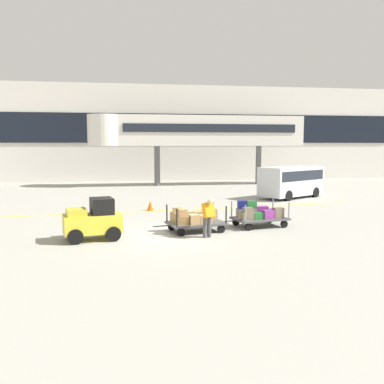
{
  "coord_description": "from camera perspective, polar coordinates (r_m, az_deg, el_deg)",
  "views": [
    {
      "loc": [
        -1.65,
        -16.5,
        3.6
      ],
      "look_at": [
        1.39,
        2.28,
        1.43
      ],
      "focal_mm": 39.44,
      "sensor_mm": 36.0,
      "label": 1
    }
  ],
  "objects": [
    {
      "name": "ground_plane",
      "position": [
        16.97,
        -3.42,
        -5.77
      ],
      "size": [
        120.0,
        120.0,
        0.0
      ],
      "primitive_type": "plane",
      "color": "#9E9B91"
    },
    {
      "name": "apron_lead_line",
      "position": [
        23.29,
        -1.04,
        -2.38
      ],
      "size": [
        20.31,
        2.28,
        0.01
      ],
      "primitive_type": "cube",
      "rotation": [
        0.0,
        0.0,
        0.1
      ],
      "color": "yellow",
      "rests_on": "ground_plane"
    },
    {
      "name": "terminal_building",
      "position": [
        42.52,
        -7.03,
        7.89
      ],
      "size": [
        54.56,
        2.51,
        9.32
      ],
      "color": "silver",
      "rests_on": "ground_plane"
    },
    {
      "name": "jet_bridge",
      "position": [
        36.95,
        -0.34,
        8.21
      ],
      "size": [
        18.67,
        3.0,
        6.05
      ],
      "color": "silver",
      "rests_on": "ground_plane"
    },
    {
      "name": "baggage_tug",
      "position": [
        16.31,
        -13.21,
        -3.73
      ],
      "size": [
        2.28,
        1.59,
        1.58
      ],
      "color": "gold",
      "rests_on": "ground_plane"
    },
    {
      "name": "baggage_cart_lead",
      "position": [
        17.38,
        0.28,
        -3.67
      ],
      "size": [
        3.08,
        1.84,
        1.1
      ],
      "color": "#4C4C4F",
      "rests_on": "ground_plane"
    },
    {
      "name": "baggage_cart_middle",
      "position": [
        18.67,
        8.97,
        -3.01
      ],
      "size": [
        3.08,
        1.84,
        1.14
      ],
      "color": "#4C4C4F",
      "rests_on": "ground_plane"
    },
    {
      "name": "baggage_handler",
      "position": [
        16.22,
        2.19,
        -3.21
      ],
      "size": [
        0.52,
        0.53,
        1.56
      ],
      "color": "#4C4C4C",
      "rests_on": "ground_plane"
    },
    {
      "name": "shuttle_van",
      "position": [
        29.07,
        13.3,
        1.66
      ],
      "size": [
        5.1,
        4.09,
        2.1
      ],
      "color": "silver",
      "rests_on": "ground_plane"
    },
    {
      "name": "safety_cone_far",
      "position": [
        23.01,
        -5.67,
        -1.84
      ],
      "size": [
        0.36,
        0.36,
        0.55
      ],
      "primitive_type": "cone",
      "color": "#EA590F",
      "rests_on": "ground_plane"
    }
  ]
}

